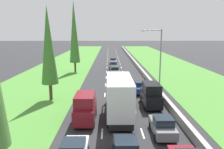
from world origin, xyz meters
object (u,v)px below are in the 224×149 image
(grey_sedan_centre_lane_sixth, at_px, (113,65))
(street_light_mast, at_px, (158,54))
(black_van_right_lane, at_px, (151,95))
(black_sedan_centre_lane, at_px, (117,77))
(grey_hatchback_right_lane, at_px, (162,126))
(blue_sedan_right_lane, at_px, (140,87))
(silver_sedan_centre_lane, at_px, (113,61))
(grey_sedan_centre_lane, at_px, (115,71))
(maroon_van_left_lane, at_px, (85,108))
(poplar_tree_second, at_px, (48,46))
(white_box_truck_centre_lane, at_px, (119,95))
(poplar_tree_third, at_px, (74,32))
(white_hatchback_centre_lane, at_px, (119,88))

(grey_sedan_centre_lane_sixth, xyz_separation_m, street_light_mast, (6.51, -18.68, 4.42))
(black_van_right_lane, height_order, street_light_mast, street_light_mast)
(black_sedan_centre_lane, bearing_deg, grey_hatchback_right_lane, -81.35)
(black_sedan_centre_lane, bearing_deg, blue_sedan_right_lane, -65.72)
(black_van_right_lane, distance_m, street_light_mast, 9.89)
(black_van_right_lane, height_order, silver_sedan_centre_lane, black_van_right_lane)
(grey_sedan_centre_lane_sixth, height_order, street_light_mast, street_light_mast)
(grey_hatchback_right_lane, relative_size, grey_sedan_centre_lane, 0.87)
(maroon_van_left_lane, distance_m, grey_hatchback_right_lane, 7.50)
(grey_hatchback_right_lane, xyz_separation_m, blue_sedan_right_lane, (-0.00, 13.67, -0.02))
(grey_sedan_centre_lane_sixth, height_order, poplar_tree_second, poplar_tree_second)
(grey_hatchback_right_lane, bearing_deg, blue_sedan_right_lane, 90.02)
(black_sedan_centre_lane, bearing_deg, white_box_truck_centre_lane, -91.24)
(silver_sedan_centre_lane, distance_m, street_light_mast, 27.72)
(poplar_tree_third, bearing_deg, white_hatchback_centre_lane, -62.93)
(black_van_right_lane, height_order, grey_sedan_centre_lane_sixth, black_van_right_lane)
(silver_sedan_centre_lane, bearing_deg, grey_sedan_centre_lane, -89.50)
(black_sedan_centre_lane, relative_size, poplar_tree_second, 0.38)
(poplar_tree_third, bearing_deg, street_light_mast, -42.63)
(white_hatchback_centre_lane, bearing_deg, blue_sedan_right_lane, 12.65)
(grey_sedan_centre_lane_sixth, distance_m, poplar_tree_second, 26.96)
(white_hatchback_centre_lane, relative_size, street_light_mast, 0.43)
(grey_sedan_centre_lane_sixth, bearing_deg, blue_sedan_right_lane, -80.55)
(grey_hatchback_right_lane, height_order, poplar_tree_second, poplar_tree_second)
(grey_hatchback_right_lane, bearing_deg, grey_sedan_centre_lane_sixth, 95.79)
(black_sedan_centre_lane, height_order, grey_sedan_centre_lane, same)
(white_hatchback_centre_lane, distance_m, silver_sedan_centre_lane, 29.88)
(maroon_van_left_lane, height_order, black_van_right_lane, same)
(black_van_right_lane, xyz_separation_m, grey_sedan_centre_lane, (-3.76, 19.87, -0.59))
(grey_sedan_centre_lane, height_order, street_light_mast, street_light_mast)
(black_sedan_centre_lane, xyz_separation_m, blue_sedan_right_lane, (3.13, -6.94, 0.00))
(white_box_truck_centre_lane, distance_m, poplar_tree_second, 11.13)
(grey_sedan_centre_lane_sixth, distance_m, street_light_mast, 20.27)
(maroon_van_left_lane, relative_size, white_hatchback_centre_lane, 1.26)
(grey_sedan_centre_lane_sixth, distance_m, silver_sedan_centre_lane, 7.91)
(street_light_mast, bearing_deg, poplar_tree_third, 137.37)
(black_van_right_lane, distance_m, black_sedan_centre_lane, 13.58)
(grey_hatchback_right_lane, height_order, street_light_mast, street_light_mast)
(grey_hatchback_right_lane, height_order, blue_sedan_right_lane, grey_hatchback_right_lane)
(black_van_right_lane, xyz_separation_m, poplar_tree_third, (-12.20, 22.36, 7.13))
(grey_hatchback_right_lane, height_order, white_hatchback_centre_lane, same)
(grey_sedan_centre_lane, bearing_deg, silver_sedan_centre_lane, 90.50)
(grey_sedan_centre_lane, height_order, poplar_tree_third, poplar_tree_third)
(grey_sedan_centre_lane, relative_size, blue_sedan_right_lane, 1.00)
(silver_sedan_centre_lane, bearing_deg, street_light_mast, -76.27)
(white_box_truck_centre_lane, bearing_deg, black_sedan_centre_lane, 88.76)
(maroon_van_left_lane, bearing_deg, blue_sedan_right_lane, 57.22)
(poplar_tree_second, bearing_deg, poplar_tree_third, 89.59)
(grey_sedan_centre_lane_sixth, bearing_deg, black_sedan_centre_lane, -88.37)
(black_van_right_lane, xyz_separation_m, white_hatchback_centre_lane, (-3.56, 5.45, -0.56))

